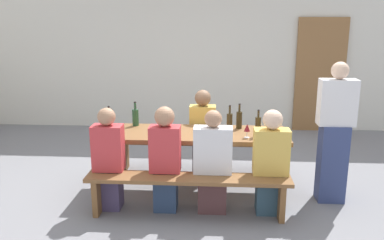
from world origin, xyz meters
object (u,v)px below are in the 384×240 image
at_px(bench_near, 188,185).
at_px(seated_guest_near_2, 213,165).
at_px(bench_far, 195,146).
at_px(seated_guest_near_3, 270,164).
at_px(wooden_door, 320,75).
at_px(seated_guest_near_1, 165,161).
at_px(wine_bottle_1, 239,119).
at_px(wine_glass_3, 247,128).
at_px(wine_glass_1, 207,128).
at_px(wine_bottle_0, 230,122).
at_px(wine_glass_0, 259,121).
at_px(seated_guest_near_0, 109,161).
at_px(tasting_table, 192,138).
at_px(wine_bottle_4, 109,121).
at_px(seated_guest_far_0, 203,135).
at_px(wine_bottle_2, 135,117).
at_px(wine_glass_4, 214,122).
at_px(standing_host, 334,136).
at_px(wine_glass_2, 168,128).
at_px(wine_bottle_3, 258,126).

height_order(bench_near, seated_guest_near_2, seated_guest_near_2).
xyz_separation_m(bench_far, seated_guest_near_3, (0.88, -1.18, 0.19)).
distance_m(wooden_door, seated_guest_near_1, 4.26).
height_order(wine_bottle_1, wine_glass_3, wine_bottle_1).
xyz_separation_m(wine_glass_1, seated_guest_near_3, (0.69, -0.29, -0.32)).
distance_m(wine_bottle_0, wine_glass_0, 0.35).
distance_m(wooden_door, bench_far, 3.23).
distance_m(wine_glass_3, seated_guest_near_0, 1.59).
distance_m(tasting_table, wine_bottle_1, 0.64).
xyz_separation_m(wine_bottle_4, seated_guest_far_0, (1.12, 0.46, -0.29)).
relative_size(bench_near, seated_guest_near_2, 1.90).
height_order(wine_bottle_0, seated_guest_near_0, seated_guest_near_0).
xyz_separation_m(wine_bottle_4, seated_guest_near_1, (0.75, -0.57, -0.29)).
distance_m(wine_glass_1, seated_guest_near_3, 0.82).
distance_m(wooden_door, wine_bottle_0, 3.35).
bearing_deg(seated_guest_near_2, wine_bottle_2, 51.73).
bearing_deg(seated_guest_near_2, wine_glass_3, -49.98).
bearing_deg(wine_glass_4, wine_glass_3, -39.10).
bearing_deg(standing_host, seated_guest_near_3, 25.33).
height_order(wine_glass_1, wine_glass_4, wine_glass_1).
bearing_deg(bench_near, seated_guest_near_0, 170.37).
bearing_deg(bench_near, seated_guest_far_0, 84.77).
xyz_separation_m(wine_bottle_1, wine_glass_4, (-0.30, -0.10, -0.01)).
height_order(wine_glass_0, wine_glass_4, wine_glass_0).
height_order(wine_glass_1, wine_glass_2, wine_glass_2).
bearing_deg(wine_glass_0, seated_guest_near_3, -82.39).
xyz_separation_m(wine_bottle_4, wine_glass_1, (1.20, -0.28, 0.01)).
bearing_deg(wine_glass_4, wine_bottle_2, 171.10).
xyz_separation_m(tasting_table, wine_glass_1, (0.18, -0.23, 0.20)).
distance_m(wine_bottle_4, seated_guest_near_0, 0.66).
relative_size(wine_bottle_4, seated_guest_far_0, 0.25).
relative_size(seated_guest_near_2, standing_host, 0.70).
xyz_separation_m(bench_far, seated_guest_far_0, (0.11, -0.15, 0.21)).
height_order(tasting_table, standing_host, standing_host).
xyz_separation_m(bench_far, wine_bottle_0, (0.45, -0.58, 0.51)).
xyz_separation_m(bench_far, wine_glass_2, (-0.25, -0.95, 0.51)).
xyz_separation_m(wine_glass_0, seated_guest_near_2, (-0.54, -0.57, -0.35)).
bearing_deg(wine_glass_1, wine_glass_0, 24.64).
height_order(tasting_table, bench_near, tasting_table).
bearing_deg(wine_glass_3, seated_guest_far_0, 126.77).
bearing_deg(bench_far, wine_glass_1, -78.35).
bearing_deg(seated_guest_near_0, seated_guest_near_3, -90.00).
relative_size(tasting_table, wine_bottle_0, 7.13).
bearing_deg(bench_far, wine_bottle_1, -38.86).
height_order(wooden_door, bench_far, wooden_door).
relative_size(seated_guest_near_0, standing_host, 0.71).
height_order(bench_near, wine_glass_1, wine_glass_1).
bearing_deg(seated_guest_near_3, wooden_door, -20.82).
height_order(wine_bottle_3, seated_guest_near_0, seated_guest_near_0).
distance_m(wooden_door, wine_bottle_4, 4.32).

